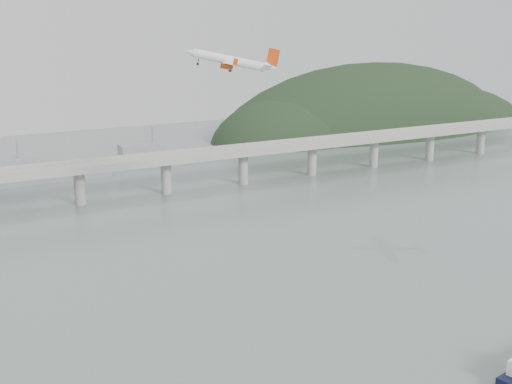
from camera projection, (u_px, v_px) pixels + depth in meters
ground at (339, 340)px, 216.76m from camera, size 900.00×900.00×0.00m
bridge at (130, 167)px, 381.93m from camera, size 800.00×22.00×23.90m
headland at (383, 148)px, 635.85m from camera, size 365.00×155.00×156.00m
airliner at (232, 61)px, 282.94m from camera, size 36.20×34.27×10.94m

